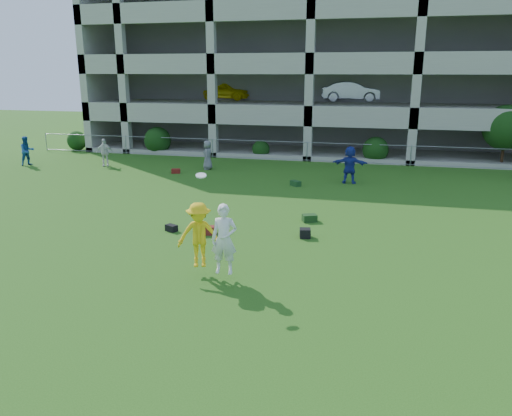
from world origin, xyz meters
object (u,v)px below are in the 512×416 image
(bystander_d, at_px, (350,165))
(frisbee_contest, at_px, (206,236))
(bystander_b, at_px, (104,152))
(bystander_c, at_px, (208,155))
(parking_garage, at_px, (326,61))
(bystander_a, at_px, (27,151))
(crate_d, at_px, (305,233))

(bystander_d, relative_size, frisbee_contest, 0.69)
(bystander_b, height_order, bystander_c, bystander_c)
(bystander_d, bearing_deg, parking_garage, -78.17)
(bystander_c, distance_m, bystander_d, 8.04)
(bystander_a, bearing_deg, bystander_d, -59.37)
(bystander_b, relative_size, crate_d, 4.49)
(bystander_a, bearing_deg, frisbee_contest, -97.92)
(bystander_c, distance_m, parking_garage, 14.43)
(frisbee_contest, bearing_deg, bystander_b, 128.64)
(bystander_d, bearing_deg, frisbee_contest, 77.34)
(bystander_d, bearing_deg, bystander_a, -0.92)
(bystander_a, xyz_separation_m, crate_d, (17.54, -9.12, -0.68))
(bystander_b, bearing_deg, crate_d, -64.08)
(bystander_b, height_order, crate_d, bystander_b)
(bystander_b, distance_m, bystander_c, 6.09)
(bystander_a, distance_m, frisbee_contest, 20.19)
(bystander_b, height_order, frisbee_contest, frisbee_contest)
(bystander_b, distance_m, parking_garage, 17.82)
(bystander_c, xyz_separation_m, bystander_d, (7.85, -1.72, 0.11))
(bystander_c, bearing_deg, parking_garage, 143.71)
(bystander_a, bearing_deg, parking_garage, -16.40)
(bystander_a, height_order, crate_d, bystander_a)
(bystander_b, relative_size, bystander_c, 0.98)
(bystander_b, bearing_deg, parking_garage, 22.79)
(bystander_a, bearing_deg, bystander_c, -51.02)
(bystander_a, xyz_separation_m, bystander_b, (4.47, 0.84, -0.05))
(frisbee_contest, distance_m, parking_garage, 27.19)
(bystander_a, distance_m, bystander_d, 18.41)
(bystander_d, bearing_deg, bystander_c, -11.98)
(crate_d, distance_m, frisbee_contest, 4.45)
(bystander_b, bearing_deg, bystander_a, 163.92)
(bystander_a, relative_size, bystander_b, 1.06)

